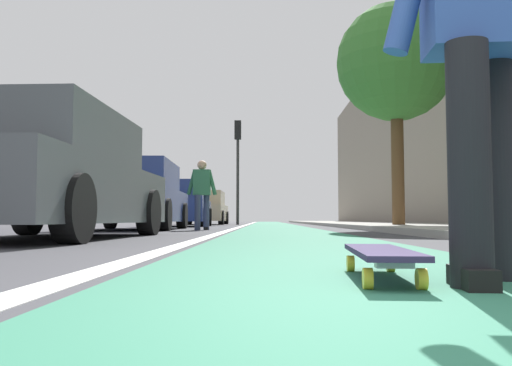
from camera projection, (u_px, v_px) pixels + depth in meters
ground_plane at (282, 231)px, 10.82m from camera, size 80.00×80.00×0.00m
bike_lane_paint at (272, 224)px, 24.78m from camera, size 56.00×1.84×0.00m
lane_stripe_white at (245, 225)px, 20.81m from camera, size 52.00×0.16×0.01m
sidewalk_curb at (370, 224)px, 18.75m from camera, size 52.00×3.20×0.10m
building_facade at (416, 127)px, 22.97m from camera, size 40.00×1.20×8.21m
skateboard at (381, 255)px, 2.06m from camera, size 0.85×0.25×0.11m
skater_person at (482, 21)px, 1.96m from camera, size 0.45×0.72×1.64m
parked_car_near at (45, 178)px, 6.43m from camera, size 4.63×2.09×1.48m
parked_car_mid at (134, 197)px, 12.03m from camera, size 4.52×2.06×1.48m
parked_car_far at (180, 205)px, 17.89m from camera, size 4.09×2.00×1.47m
parked_car_end at (204, 209)px, 24.29m from camera, size 4.49×1.95×1.46m
traffic_light at (238, 153)px, 23.33m from camera, size 0.33×0.28×4.44m
street_tree_mid at (396, 63)px, 13.36m from camera, size 2.88×2.88×5.51m
pedestrian_distant at (202, 190)px, 11.60m from camera, size 0.41×0.64×1.48m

